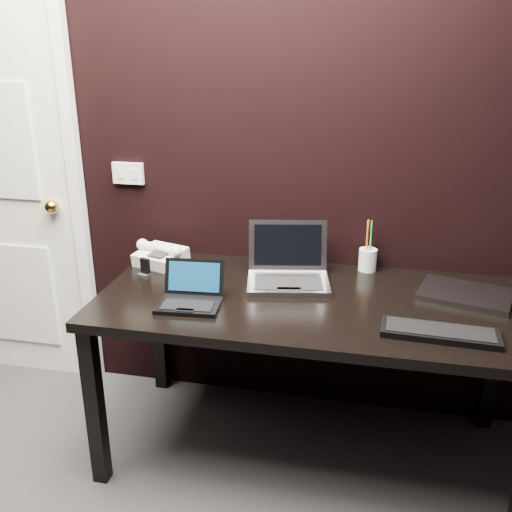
% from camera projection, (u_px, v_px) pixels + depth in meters
% --- Properties ---
extents(wall_back, '(4.00, 0.00, 4.00)m').
position_uv_depth(wall_back, '(258.00, 139.00, 2.50)').
color(wall_back, black).
rests_on(wall_back, ground).
extents(wall_switch, '(0.15, 0.02, 0.10)m').
position_uv_depth(wall_switch, '(128.00, 173.00, 2.67)').
color(wall_switch, silver).
rests_on(wall_switch, wall_back).
extents(desk, '(1.70, 0.80, 0.74)m').
position_uv_depth(desk, '(310.00, 316.00, 2.30)').
color(desk, black).
rests_on(desk, ground).
extents(netbook, '(0.25, 0.23, 0.15)m').
position_uv_depth(netbook, '(190.00, 297.00, 2.21)').
color(netbook, black).
rests_on(netbook, desk).
extents(silver_laptop, '(0.39, 0.36, 0.23)m').
position_uv_depth(silver_laptop, '(288.00, 272.00, 2.41)').
color(silver_laptop, '#A1A0A6').
rests_on(silver_laptop, desk).
extents(ext_keyboard, '(0.41, 0.16, 0.03)m').
position_uv_depth(ext_keyboard, '(440.00, 332.00, 1.98)').
color(ext_keyboard, black).
rests_on(ext_keyboard, desk).
extents(closed_laptop, '(0.40, 0.33, 0.02)m').
position_uv_depth(closed_laptop, '(465.00, 294.00, 2.28)').
color(closed_laptop, gray).
rests_on(closed_laptop, desk).
extents(desk_phone, '(0.25, 0.23, 0.12)m').
position_uv_depth(desk_phone, '(160.00, 256.00, 2.60)').
color(desk_phone, silver).
rests_on(desk_phone, desk).
extents(mobile_phone, '(0.06, 0.05, 0.08)m').
position_uv_depth(mobile_phone, '(145.00, 270.00, 2.47)').
color(mobile_phone, black).
rests_on(mobile_phone, desk).
extents(pen_cup, '(0.10, 0.10, 0.23)m').
position_uv_depth(pen_cup, '(368.00, 259.00, 2.53)').
color(pen_cup, silver).
rests_on(pen_cup, desk).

